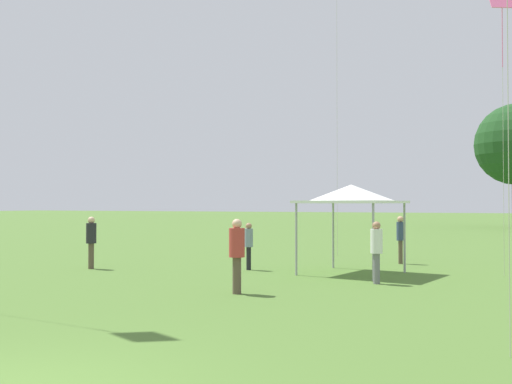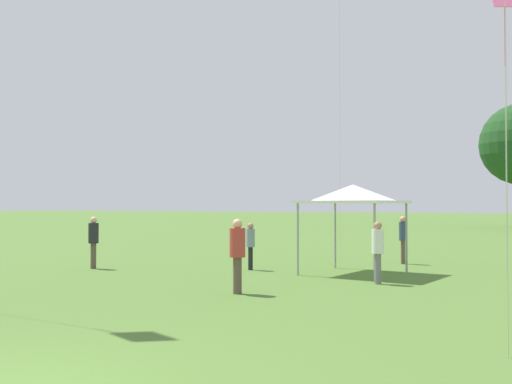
% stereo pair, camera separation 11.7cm
% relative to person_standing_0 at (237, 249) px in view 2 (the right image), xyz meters
% --- Properties ---
extents(person_standing_0, '(0.44, 0.44, 1.83)m').
position_rel_person_standing_0_xyz_m(person_standing_0, '(0.00, 0.00, 0.00)').
color(person_standing_0, brown).
rests_on(person_standing_0, ground).
extents(person_standing_1, '(0.37, 0.37, 1.57)m').
position_rel_person_standing_0_xyz_m(person_standing_1, '(-2.04, 4.89, -0.14)').
color(person_standing_1, black).
rests_on(person_standing_1, ground).
extents(person_standing_2, '(0.37, 0.37, 1.75)m').
position_rel_person_standing_0_xyz_m(person_standing_2, '(2.14, 9.11, -0.01)').
color(person_standing_2, brown).
rests_on(person_standing_2, ground).
extents(person_standing_4, '(0.38, 0.38, 1.72)m').
position_rel_person_standing_0_xyz_m(person_standing_4, '(2.67, 3.26, -0.06)').
color(person_standing_4, slate).
rests_on(person_standing_4, ground).
extents(person_standing_5, '(0.45, 0.45, 1.77)m').
position_rel_person_standing_0_xyz_m(person_standing_5, '(-7.04, 2.94, -0.03)').
color(person_standing_5, brown).
rests_on(person_standing_5, ground).
extents(canopy_tent, '(3.22, 3.22, 2.81)m').
position_rel_person_standing_0_xyz_m(canopy_tent, '(1.39, 5.24, 1.41)').
color(canopy_tent, white).
rests_on(canopy_tent, ground).
extents(kite_1, '(0.94, 0.77, 8.94)m').
position_rel_person_standing_0_xyz_m(kite_1, '(5.77, 6.74, 7.14)').
color(kite_1, pink).
rests_on(kite_1, ground).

